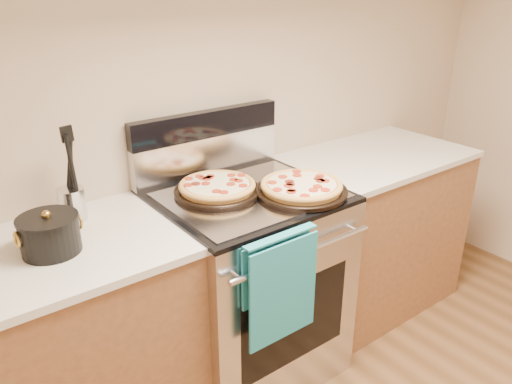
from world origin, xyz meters
TOP-DOWN VIEW (x-y plane):
  - wall_back at (0.00, 2.00)m, footprint 4.00×0.00m
  - range_body at (0.00, 1.65)m, footprint 0.76×0.68m
  - oven_window at (0.00, 1.31)m, footprint 0.56×0.01m
  - cooktop at (0.00, 1.65)m, footprint 0.76×0.68m
  - backsplash_lower at (0.00, 1.96)m, footprint 0.76×0.06m
  - backsplash_upper at (0.00, 1.96)m, footprint 0.76×0.06m
  - oven_handle at (0.00, 1.27)m, footprint 0.70×0.03m
  - dish_towel at (-0.12, 1.27)m, footprint 0.32×0.05m
  - foil_sheet at (0.00, 1.62)m, footprint 0.70×0.55m
  - cabinet_left at (-0.88, 1.68)m, footprint 1.00×0.62m
  - countertop_left at (-0.88, 1.68)m, footprint 1.02×0.64m
  - cabinet_right at (0.88, 1.68)m, footprint 1.00×0.62m
  - countertop_right at (0.88, 1.68)m, footprint 1.02×0.64m
  - pepperoni_pizza_back at (-0.10, 1.72)m, footprint 0.48×0.48m
  - pepperoni_pizza_front at (0.18, 1.50)m, footprint 0.41×0.41m
  - utensil_crock at (-0.67, 1.87)m, footprint 0.12×0.12m
  - saucepan at (-0.81, 1.66)m, footprint 0.21×0.21m

SIDE VIEW (x-z plane):
  - cabinet_left at x=-0.88m, z-range 0.00..0.88m
  - cabinet_right at x=0.88m, z-range 0.00..0.88m
  - range_body at x=0.00m, z-range 0.00..0.90m
  - oven_window at x=0.00m, z-range 0.25..0.65m
  - dish_towel at x=-0.12m, z-range 0.49..0.91m
  - oven_handle at x=0.00m, z-range 0.79..0.81m
  - countertop_left at x=-0.88m, z-range 0.88..0.91m
  - countertop_right at x=0.88m, z-range 0.88..0.91m
  - cooktop at x=0.00m, z-range 0.90..0.92m
  - foil_sheet at x=0.00m, z-range 0.92..0.93m
  - pepperoni_pizza_back at x=-0.10m, z-range 0.93..0.98m
  - pepperoni_pizza_front at x=0.18m, z-range 0.93..0.98m
  - saucepan at x=-0.81m, z-range 0.91..1.03m
  - utensil_crock at x=-0.67m, z-range 0.91..1.04m
  - backsplash_lower at x=0.00m, z-range 0.92..1.10m
  - backsplash_upper at x=0.00m, z-range 1.10..1.22m
  - wall_back at x=0.00m, z-range -0.65..3.35m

